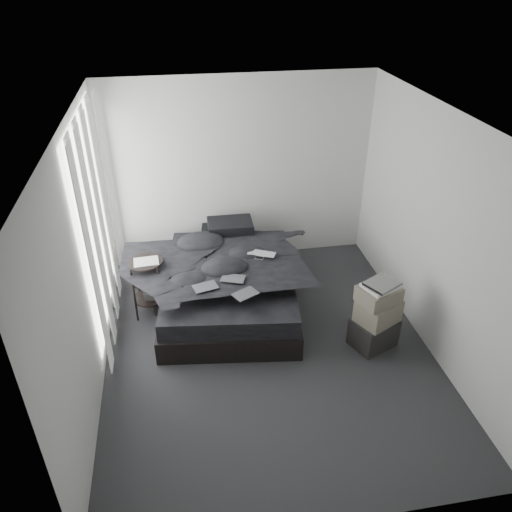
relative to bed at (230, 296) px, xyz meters
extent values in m
cube|color=#2C2C2F|center=(0.32, -0.88, -0.14)|extent=(3.60, 4.20, 0.01)
cube|color=white|center=(0.32, -0.88, 2.46)|extent=(3.60, 4.20, 0.01)
cube|color=silver|center=(0.32, 1.22, 1.16)|extent=(3.60, 0.01, 2.60)
cube|color=silver|center=(0.32, -2.98, 1.16)|extent=(3.60, 0.01, 2.60)
cube|color=silver|center=(-1.48, -0.88, 1.16)|extent=(0.01, 4.20, 2.60)
cube|color=silver|center=(2.12, -0.88, 1.16)|extent=(0.01, 4.20, 2.60)
cube|color=white|center=(-1.46, 0.02, 1.21)|extent=(0.02, 2.00, 2.30)
cube|color=white|center=(-1.41, 0.02, 1.14)|extent=(0.06, 2.12, 2.48)
cube|color=black|center=(0.00, 0.00, 0.00)|extent=(1.85, 2.30, 0.29)
cube|color=black|center=(0.00, 0.00, 0.26)|extent=(1.78, 2.23, 0.23)
imported|color=black|center=(-0.01, -0.05, 0.49)|extent=(1.77, 1.99, 0.25)
cube|color=black|center=(0.05, 0.82, 0.44)|extent=(0.68, 0.51, 0.14)
cube|color=black|center=(0.12, 0.79, 0.58)|extent=(0.60, 0.42, 0.13)
imported|color=silver|center=(0.39, 0.00, 0.63)|extent=(0.40, 0.34, 0.03)
cube|color=black|center=(-0.32, -0.53, 0.62)|extent=(0.30, 0.24, 0.01)
cube|color=black|center=(0.00, -0.41, 0.63)|extent=(0.31, 0.25, 0.01)
cube|color=black|center=(0.09, -0.74, 0.63)|extent=(0.32, 0.28, 0.01)
cylinder|color=black|center=(-0.98, 0.02, 0.23)|extent=(0.44, 0.44, 0.74)
cube|color=white|center=(-0.97, 0.01, 0.61)|extent=(0.30, 0.23, 0.01)
cube|color=black|center=(-0.91, 0.04, -0.07)|extent=(0.20, 0.24, 0.14)
cube|color=black|center=(1.52, -1.01, 0.03)|extent=(0.57, 0.52, 0.35)
cube|color=#6B6454|center=(1.53, -1.01, 0.33)|extent=(0.55, 0.51, 0.26)
cube|color=#6B6454|center=(1.51, -1.01, 0.56)|extent=(0.51, 0.46, 0.18)
cube|color=silver|center=(1.52, -1.01, 0.67)|extent=(0.44, 0.40, 0.04)
cube|color=silver|center=(1.53, -1.01, 0.70)|extent=(0.43, 0.41, 0.03)
camera|label=1|loc=(-0.54, -5.10, 3.71)|focal=35.00mm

